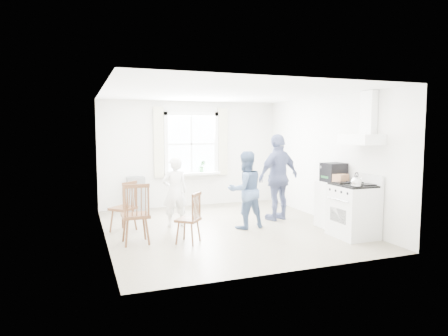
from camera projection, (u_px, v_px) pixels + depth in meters
room_shell at (226, 162)px, 7.62m from camera, size 4.62×5.12×2.64m
window_assembly at (192, 148)px, 9.88m from camera, size 1.88×0.24×1.70m
range_hood at (364, 130)px, 7.01m from camera, size 0.45×0.76×0.94m
shelf_unit at (136, 194)px, 9.40m from camera, size 0.40×0.30×0.80m
gas_stove at (353, 210)px, 7.09m from camera, size 0.68×0.76×1.12m
kettle at (356, 182)px, 6.71m from camera, size 0.18×0.18×0.25m
low_cabinet at (333, 205)px, 7.78m from camera, size 0.50×0.55×0.90m
stereo_stack at (334, 172)px, 7.77m from camera, size 0.43×0.39×0.37m
cardboard_box at (341, 179)px, 7.52m from camera, size 0.32×0.27×0.17m
windsor_chair_a at (127, 201)px, 7.43m from camera, size 0.56×0.56×0.96m
windsor_chair_b at (136, 207)px, 6.57m from camera, size 0.45×0.44×1.04m
windsor_chair_c at (193, 212)px, 6.68m from camera, size 0.51×0.51×0.87m
person_left at (175, 192)px, 7.85m from camera, size 0.51×0.51×1.38m
person_mid at (245, 190)px, 7.70m from camera, size 0.80×0.80×1.50m
person_right at (278, 177)px, 8.41m from camera, size 1.33×1.33×1.82m
potted_plant at (202, 166)px, 9.93m from camera, size 0.20×0.20×0.29m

